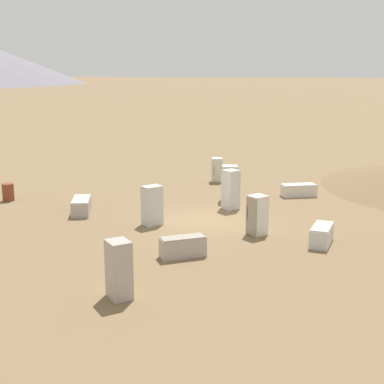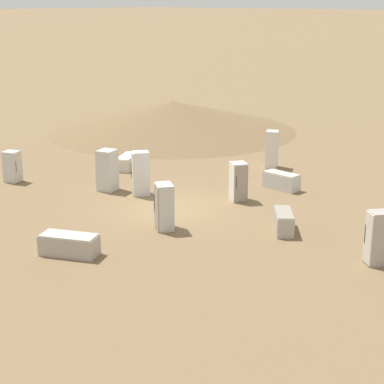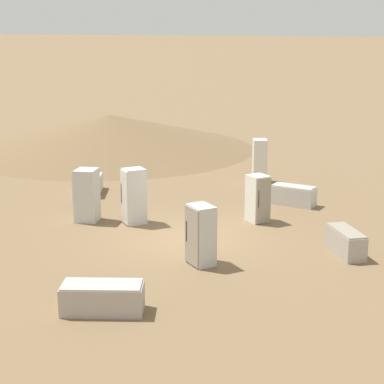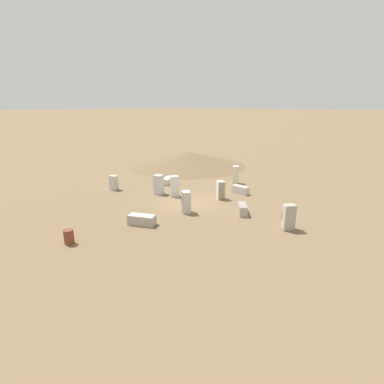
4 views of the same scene
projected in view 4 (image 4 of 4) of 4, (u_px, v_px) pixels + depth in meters
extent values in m
plane|color=brown|center=(188.00, 203.00, 25.16)|extent=(1000.00, 1000.00, 0.00)
cone|color=brown|center=(188.00, 159.00, 40.21)|extent=(15.65, 15.65, 1.84)
cube|color=silver|center=(236.00, 175.00, 31.14)|extent=(0.81, 0.85, 1.83)
cube|color=silver|center=(236.00, 174.00, 31.47)|extent=(0.50, 0.29, 1.76)
cylinder|color=#2D2D2D|center=(238.00, 173.00, 31.42)|extent=(0.02, 0.02, 0.64)
cube|color=silver|center=(159.00, 185.00, 27.44)|extent=(0.89, 0.93, 1.78)
cube|color=silver|center=(155.00, 184.00, 27.58)|extent=(0.26, 0.71, 1.71)
cylinder|color=#2D2D2D|center=(156.00, 183.00, 27.80)|extent=(0.02, 0.02, 0.62)
cube|color=silver|center=(175.00, 186.00, 26.78)|extent=(0.89, 0.90, 1.87)
cube|color=silver|center=(171.00, 186.00, 26.71)|extent=(0.49, 0.38, 1.79)
cylinder|color=#2D2D2D|center=(170.00, 185.00, 26.88)|extent=(0.02, 0.02, 0.65)
cube|color=#A89E93|center=(142.00, 220.00, 20.52)|extent=(2.03, 1.51, 0.66)
cube|color=#BCB7AD|center=(142.00, 215.00, 20.43)|extent=(1.94, 1.45, 0.04)
cube|color=beige|center=(168.00, 181.00, 31.22)|extent=(1.46, 1.90, 0.60)
cube|color=silver|center=(168.00, 178.00, 31.12)|extent=(1.40, 1.82, 0.04)
cube|color=silver|center=(240.00, 190.00, 27.72)|extent=(1.64, 0.76, 0.68)
cube|color=#BCB7AD|center=(241.00, 186.00, 27.61)|extent=(1.58, 0.73, 0.04)
cube|color=silver|center=(186.00, 202.00, 22.71)|extent=(0.95, 0.90, 1.68)
cube|color=gray|center=(183.00, 202.00, 22.64)|extent=(0.63, 0.46, 1.62)
cylinder|color=#2D2D2D|center=(181.00, 200.00, 22.86)|extent=(0.02, 0.02, 0.59)
cube|color=#A89E93|center=(242.00, 209.00, 22.58)|extent=(1.46, 1.61, 0.70)
cube|color=gray|center=(243.00, 205.00, 22.48)|extent=(1.40, 1.54, 0.04)
cube|color=#A89E93|center=(289.00, 217.00, 19.60)|extent=(0.91, 0.93, 1.72)
cube|color=beige|center=(283.00, 217.00, 19.55)|extent=(0.45, 0.40, 1.65)
cylinder|color=#2D2D2D|center=(282.00, 215.00, 19.72)|extent=(0.02, 0.02, 0.60)
cube|color=silver|center=(220.00, 190.00, 26.02)|extent=(0.87, 0.86, 1.59)
cube|color=gray|center=(222.00, 191.00, 25.70)|extent=(0.35, 0.50, 1.53)
cylinder|color=#2D2D2D|center=(220.00, 191.00, 25.60)|extent=(0.02, 0.02, 0.56)
cube|color=silver|center=(114.00, 183.00, 28.84)|extent=(0.81, 0.78, 1.41)
cube|color=beige|center=(117.00, 183.00, 28.72)|extent=(0.24, 0.54, 1.36)
cylinder|color=#2D2D2D|center=(116.00, 183.00, 28.51)|extent=(0.02, 0.02, 0.50)
cylinder|color=brown|center=(69.00, 237.00, 17.69)|extent=(0.58, 0.58, 0.88)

